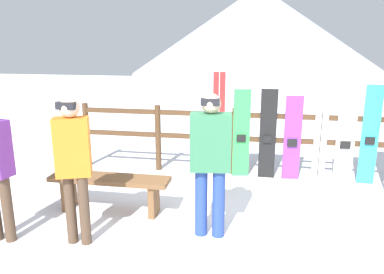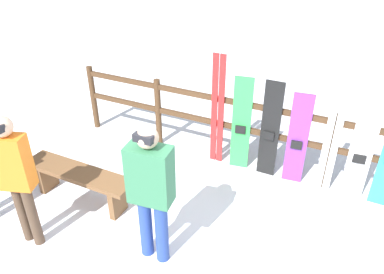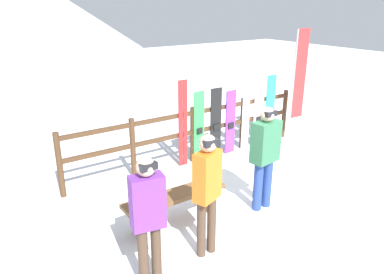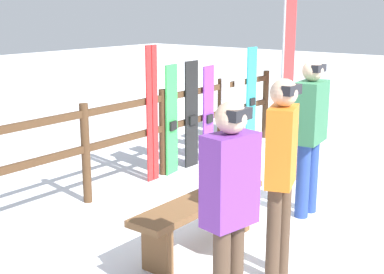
% 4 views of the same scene
% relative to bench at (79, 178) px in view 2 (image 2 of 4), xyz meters
% --- Properties ---
extents(ground_plane, '(40.00, 40.00, 0.00)m').
position_rel_bench_xyz_m(ground_plane, '(1.50, -0.22, -0.37)').
color(ground_plane, white).
extents(fence, '(5.39, 0.10, 1.15)m').
position_rel_bench_xyz_m(fence, '(1.50, 1.75, 0.31)').
color(fence, '#4C331E').
rests_on(fence, ground).
extents(bench, '(1.58, 0.36, 0.49)m').
position_rel_bench_xyz_m(bench, '(0.00, 0.00, 0.00)').
color(bench, brown).
rests_on(bench, ground).
extents(person_orange, '(0.41, 0.31, 1.65)m').
position_rel_bench_xyz_m(person_orange, '(-0.04, -0.82, 0.61)').
color(person_orange, '#4C3828').
rests_on(person_orange, ground).
extents(person_plaid_green, '(0.47, 0.30, 1.66)m').
position_rel_bench_xyz_m(person_plaid_green, '(1.37, -0.39, 0.59)').
color(person_plaid_green, navy).
rests_on(person_plaid_green, ground).
extents(ski_pair_red, '(0.19, 0.02, 1.73)m').
position_rel_bench_xyz_m(ski_pair_red, '(1.23, 1.69, 0.50)').
color(ski_pair_red, red).
rests_on(ski_pair_red, ground).
extents(snowboard_green, '(0.27, 0.09, 1.46)m').
position_rel_bench_xyz_m(snowboard_green, '(1.61, 1.69, 0.36)').
color(snowboard_green, green).
rests_on(snowboard_green, ground).
extents(snowboard_black_stripe, '(0.27, 0.06, 1.47)m').
position_rel_bench_xyz_m(snowboard_black_stripe, '(2.04, 1.69, 0.37)').
color(snowboard_black_stripe, black).
rests_on(snowboard_black_stripe, ground).
extents(snowboard_purple, '(0.28, 0.08, 1.37)m').
position_rel_bench_xyz_m(snowboard_purple, '(2.43, 1.69, 0.32)').
color(snowboard_purple, purple).
rests_on(snowboard_purple, ground).
extents(ski_pair_white, '(0.19, 0.02, 1.58)m').
position_rel_bench_xyz_m(ski_pair_white, '(2.86, 1.69, 0.42)').
color(ski_pair_white, white).
rests_on(ski_pair_white, ground).
extents(snowboard_white, '(0.28, 0.07, 1.39)m').
position_rel_bench_xyz_m(snowboard_white, '(3.23, 1.69, 0.32)').
color(snowboard_white, white).
rests_on(snowboard_white, ground).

